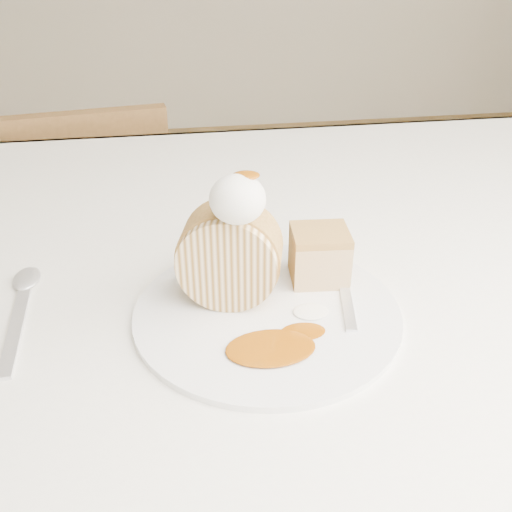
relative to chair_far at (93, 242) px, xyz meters
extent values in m
cube|color=white|center=(0.27, -0.60, 0.28)|extent=(1.40, 0.90, 0.04)
cube|color=white|center=(0.27, -0.15, 0.16)|extent=(1.40, 0.01, 0.28)
cylinder|color=brown|center=(0.89, -0.23, -0.09)|extent=(0.06, 0.06, 0.71)
cube|color=brown|center=(-0.01, 0.07, -0.07)|extent=(0.42, 0.42, 0.04)
cube|color=brown|center=(0.01, -0.09, 0.14)|extent=(0.37, 0.08, 0.39)
cylinder|color=brown|center=(0.13, 0.25, -0.27)|extent=(0.03, 0.03, 0.36)
cylinder|color=brown|center=(-0.19, 0.21, -0.27)|extent=(0.03, 0.03, 0.36)
cylinder|color=brown|center=(0.17, -0.06, -0.27)|extent=(0.03, 0.03, 0.36)
cylinder|color=brown|center=(-0.15, -0.10, -0.27)|extent=(0.03, 0.03, 0.36)
cylinder|color=white|center=(0.29, -0.75, 0.31)|extent=(0.30, 0.30, 0.01)
cylinder|color=beige|center=(0.25, -0.72, 0.36)|extent=(0.11, 0.08, 0.10)
cube|color=#B88545|center=(0.35, -0.70, 0.34)|extent=(0.07, 0.06, 0.05)
ellipsoid|color=white|center=(0.26, -0.74, 0.44)|extent=(0.05, 0.05, 0.05)
ellipsoid|color=#8C4405|center=(0.27, -0.74, 0.46)|extent=(0.03, 0.02, 0.01)
cube|color=silver|center=(0.37, -0.74, 0.31)|extent=(0.05, 0.16, 0.00)
cube|color=silver|center=(0.03, -0.74, 0.31)|extent=(0.04, 0.18, 0.00)
camera|label=1|loc=(0.20, -1.22, 0.66)|focal=40.00mm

